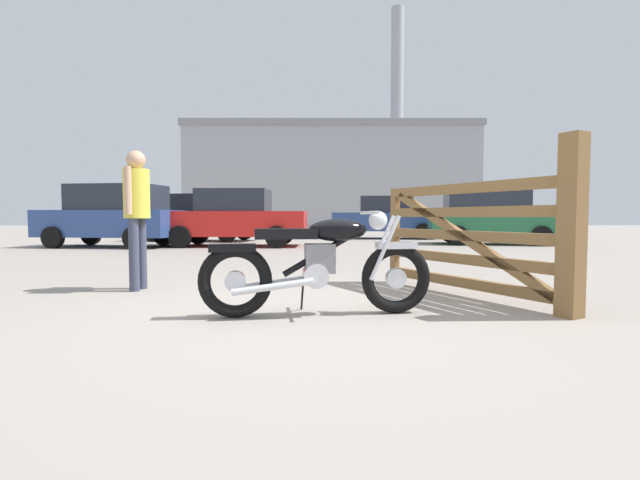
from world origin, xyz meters
The scene contains 10 objects.
ground_plane centered at (0.00, 0.00, 0.00)m, with size 80.00×80.00×0.00m, color gray.
vintage_motorcycle centered at (0.09, -0.02, 0.45)m, with size 2.08×0.62×0.94m.
timber_gate centered at (1.83, 0.69, 0.70)m, with size 1.34×2.29×1.60m.
bystander centered at (-2.07, 1.39, 1.02)m, with size 0.30×0.46×1.66m.
blue_hatchback_right centered at (-2.32, 9.28, 0.84)m, with size 4.27×2.06×1.67m.
white_estate_far centered at (5.61, 10.13, 0.92)m, with size 4.11×2.28×1.78m.
red_hatchback_near centered at (-5.78, 9.01, 0.92)m, with size 4.10×2.25×1.78m.
silver_sedan_mid centered at (-4.09, 12.20, 0.84)m, with size 4.45×2.50×1.67m.
pale_sedan_back centered at (2.86, 13.83, 0.84)m, with size 4.32×2.18×1.67m.
industrial_building centered at (1.48, 35.66, 4.26)m, with size 23.63×10.74×18.99m.
Camera 1 is at (0.05, -3.96, 0.88)m, focal length 25.07 mm.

